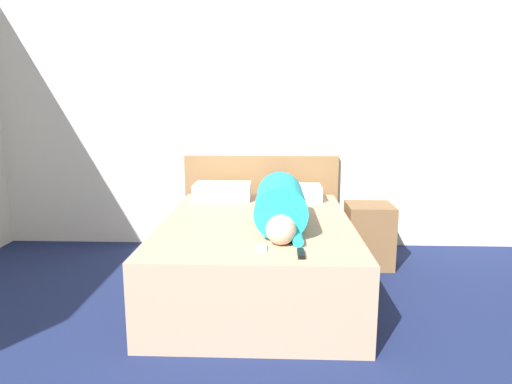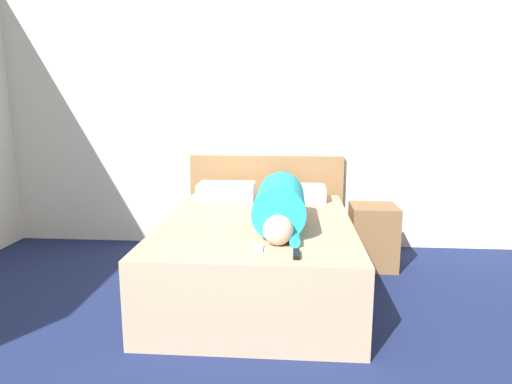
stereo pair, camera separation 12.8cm
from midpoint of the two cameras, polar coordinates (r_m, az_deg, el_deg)
name	(u,v)px [view 1 (the left image)]	position (r m, az deg, el deg)	size (l,w,h in m)	color
wall_back	(251,119)	(4.66, -1.44, 9.08)	(6.34, 0.06, 2.60)	silver
bed	(257,255)	(3.62, -0.92, -7.86)	(1.44, 2.03, 0.57)	tan
headboard	(261,201)	(4.69, -0.15, -1.15)	(1.56, 0.04, 0.94)	olive
nightstand	(369,235)	(4.26, 13.07, -5.27)	(0.40, 0.41, 0.57)	brown
person_lying	(280,200)	(3.51, 1.98, -1.04)	(0.36, 1.68, 0.36)	#DBB293
pillow_near_headboard	(222,191)	(4.31, -5.06, 0.09)	(0.52, 0.34, 0.15)	white
pillow_second	(294,193)	(4.28, 3.96, -0.07)	(0.50, 0.34, 0.13)	white
tv_remote	(301,254)	(2.74, 4.29, -7.68)	(0.04, 0.15, 0.02)	black
cell_phone	(262,248)	(2.85, -0.58, -7.03)	(0.06, 0.13, 0.01)	#B2B7BC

